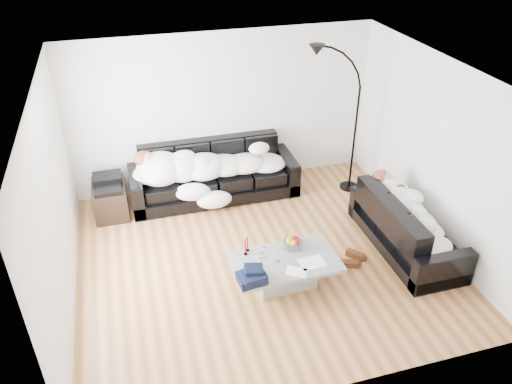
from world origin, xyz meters
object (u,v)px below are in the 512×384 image
object	(u,v)px
fruit_bowl	(293,242)
wine_glass_b	(261,259)
candle_left	(246,247)
shoes	(352,259)
floor_lamp	(355,129)
av_cabinet	(111,199)
sofa_back	(214,172)
wine_glass_a	(263,252)
sofa_right	(407,224)
wine_glass_c	(277,256)
sleeper_right	(410,211)
candle_right	(248,244)
sleeper_back	(214,162)
stereo	(107,182)
coffee_table	(285,272)

from	to	relation	value
fruit_bowl	wine_glass_b	distance (m)	0.56
candle_left	shoes	distance (m)	1.56
floor_lamp	av_cabinet	bearing A→B (deg)	174.52
sofa_back	wine_glass_a	size ratio (longest dim) A/B	17.22
sofa_right	candle_left	distance (m)	2.36
wine_glass_c	candle_left	distance (m)	0.43
sofa_back	sleeper_right	size ratio (longest dim) A/B	1.61
candle_right	floor_lamp	xyz separation A→B (m)	(2.27, 1.70, 0.60)
sleeper_right	candle_left	world-z (taller)	sleeper_right
wine_glass_c	shoes	xyz separation A→B (m)	(1.14, 0.14, -0.43)
sofa_right	floor_lamp	world-z (taller)	floor_lamp
sleeper_back	sleeper_right	bearing A→B (deg)	-41.80
wine_glass_c	av_cabinet	xyz separation A→B (m)	(-2.00, 2.31, -0.22)
av_cabinet	wine_glass_b	bearing A→B (deg)	-52.52
sofa_right	stereo	world-z (taller)	sofa_right
coffee_table	wine_glass_a	xyz separation A→B (m)	(-0.26, 0.13, 0.27)
wine_glass_c	wine_glass_a	bearing A→B (deg)	141.53
wine_glass_a	candle_right	size ratio (longest dim) A/B	0.72
sofa_right	candle_right	world-z (taller)	sofa_right
sofa_right	wine_glass_c	xyz separation A→B (m)	(-2.00, -0.26, 0.08)
sleeper_right	shoes	world-z (taller)	sleeper_right
wine_glass_a	wine_glass_c	size ratio (longest dim) A/B	0.93
av_cabinet	fruit_bowl	bearing A→B (deg)	-42.28
coffee_table	wine_glass_c	bearing A→B (deg)	173.50
candle_right	shoes	bearing A→B (deg)	-6.36
wine_glass_b	av_cabinet	distance (m)	2.94
wine_glass_b	sleeper_right	bearing A→B (deg)	7.09
sleeper_right	stereo	bearing A→B (deg)	62.83
sofa_back	wine_glass_b	distance (m)	2.41
fruit_bowl	candle_right	distance (m)	0.60
shoes	av_cabinet	size ratio (longest dim) A/B	0.60
candle_left	candle_right	size ratio (longest dim) A/B	1.15
sofa_right	sleeper_back	world-z (taller)	sleeper_back
fruit_bowl	av_cabinet	distance (m)	3.10
sleeper_right	stereo	distance (m)	4.50
fruit_bowl	floor_lamp	xyz separation A→B (m)	(1.67, 1.78, 0.64)
shoes	av_cabinet	world-z (taller)	av_cabinet
fruit_bowl	stereo	distance (m)	3.10
wine_glass_b	floor_lamp	distance (m)	3.04
wine_glass_c	av_cabinet	distance (m)	3.06
av_cabinet	floor_lamp	distance (m)	4.06
shoes	sleeper_back	bearing A→B (deg)	152.20
wine_glass_b	floor_lamp	bearing A→B (deg)	42.78
shoes	coffee_table	bearing A→B (deg)	-142.70
candle_right	stereo	size ratio (longest dim) A/B	0.50
wine_glass_a	fruit_bowl	bearing A→B (deg)	13.70
sofa_back	sleeper_back	xyz separation A→B (m)	(0.00, -0.05, 0.21)
candle_right	shoes	xyz separation A→B (m)	(1.44, -0.16, -0.45)
wine_glass_c	fruit_bowl	bearing A→B (deg)	38.23
wine_glass_a	shoes	distance (m)	1.35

